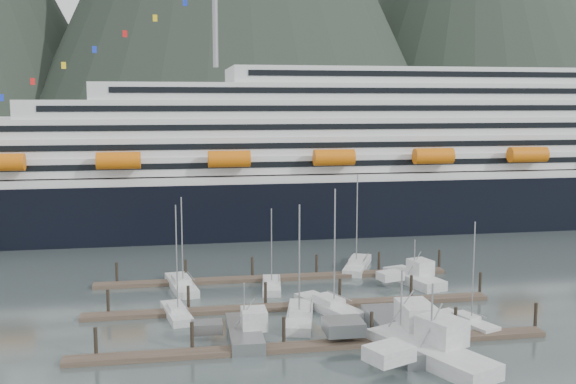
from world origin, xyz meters
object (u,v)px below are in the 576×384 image
trawler_b (243,331)px  sailboat_f (272,286)px  sailboat_a (177,313)px  trawler_e (413,277)px  sailboat_e (182,286)px  trawler_c (399,331)px  sailboat_h (466,323)px  trawler_d (430,351)px  sailboat_g (357,266)px  cruise_ship (419,162)px  sailboat_c (329,307)px  sailboat_b (300,317)px

trawler_b → sailboat_f: bearing=-16.4°
sailboat_a → trawler_e: 32.46m
sailboat_e → sailboat_f: sailboat_e is taller
sailboat_a → trawler_e: sailboat_a is taller
trawler_e → trawler_c: bearing=140.3°
sailboat_h → trawler_d: size_ratio=0.84×
sailboat_g → trawler_e: bearing=-126.2°
sailboat_g → trawler_b: sailboat_g is taller
sailboat_f → trawler_b: bearing=170.7°
sailboat_a → trawler_b: (6.63, -8.35, 0.43)m
cruise_ship → sailboat_c: size_ratio=14.10×
sailboat_b → sailboat_g: sailboat_g is taller
sailboat_g → trawler_d: (-2.94, -35.06, 0.58)m
sailboat_a → sailboat_e: size_ratio=1.05×
sailboat_g → trawler_d: sailboat_g is taller
trawler_c → trawler_d: bearing=-169.8°
sailboat_b → sailboat_e: bearing=52.7°
sailboat_b → trawler_c: bearing=-117.7°
cruise_ship → sailboat_h: cruise_ship is taller
sailboat_c → trawler_b: 13.13m
sailboat_b → sailboat_f: sailboat_b is taller
sailboat_g → trawler_d: bearing=-160.8°
sailboat_e → sailboat_c: bearing=-136.1°
sailboat_h → sailboat_e: bearing=36.0°
sailboat_a → sailboat_g: size_ratio=0.93×
cruise_ship → trawler_d: (-25.28, -70.01, -11.03)m
cruise_ship → sailboat_b: cruise_ship is taller
cruise_ship → trawler_c: (-26.27, -64.27, -11.05)m
sailboat_g → sailboat_h: 26.83m
sailboat_f → trawler_c: size_ratio=0.70×
trawler_c → trawler_e: bearing=-23.6°
sailboat_b → cruise_ship: bearing=-18.4°
sailboat_f → trawler_d: sailboat_f is taller
sailboat_c → trawler_c: 11.70m
sailboat_e → trawler_d: (22.37, -28.76, 0.59)m
sailboat_b → trawler_b: bearing=137.3°
cruise_ship → sailboat_h: bearing=-106.1°
sailboat_f → sailboat_g: bearing=-50.7°
trawler_b → trawler_d: bearing=-117.2°
sailboat_a → trawler_d: 28.84m
sailboat_e → trawler_d: size_ratio=0.88×
trawler_b → trawler_c: trawler_c is taller
trawler_c → sailboat_e: bearing=43.3°
sailboat_b → sailboat_e: (-12.61, 15.37, -0.01)m
sailboat_c → sailboat_e: 20.71m
trawler_b → cruise_ship: bearing=-33.3°
cruise_ship → sailboat_c: (-31.03, -53.60, -11.60)m
sailboat_e → trawler_d: sailboat_e is taller
trawler_d → sailboat_h: bearing=-65.0°
trawler_d → cruise_ship: bearing=-43.5°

